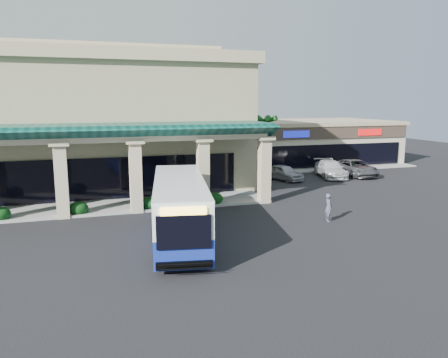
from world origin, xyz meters
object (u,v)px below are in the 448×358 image
object	(u,v)px
pedestrian	(328,208)
car_red	(330,169)
car_silver	(284,172)
car_gray	(355,168)
transit_bus	(180,209)

from	to	relation	value
pedestrian	car_red	world-z (taller)	pedestrian
car_silver	car_gray	xyz separation A→B (m)	(7.66, 0.01, 0.07)
car_silver	car_gray	bearing A→B (deg)	-16.16
car_gray	car_silver	bearing A→B (deg)	-174.64
car_red	car_gray	world-z (taller)	car_red
transit_bus	car_silver	size ratio (longest dim) A/B	2.70
car_gray	transit_bus	bearing A→B (deg)	-140.35
transit_bus	car_gray	bearing A→B (deg)	44.92
car_silver	car_red	bearing A→B (deg)	-15.13
transit_bus	car_gray	xyz separation A→B (m)	(20.48, 14.00, -0.79)
car_gray	car_red	bearing A→B (deg)	-176.49
transit_bus	pedestrian	xyz separation A→B (m)	(9.18, 0.38, -0.72)
transit_bus	pedestrian	distance (m)	9.21
transit_bus	car_silver	bearing A→B (deg)	58.07
car_red	car_gray	xyz separation A→B (m)	(2.73, -0.08, -0.01)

